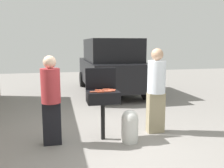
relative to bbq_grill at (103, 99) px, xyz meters
The scene contains 20 objects.
ground_plane 0.84m from the bbq_grill, 57.82° to the right, with size 24.00×24.00×0.00m, color gray.
bbq_grill is the anchor object (origin of this frame).
grill_lid_open 0.42m from the bbq_grill, 90.00° to the left, with size 0.60×0.05×0.42m, color black.
hot_dog_0 0.16m from the bbq_grill, 86.17° to the right, with size 0.03×0.03×0.13m, color #B74C33.
hot_dog_1 0.20m from the bbq_grill, 50.20° to the left, with size 0.03×0.03×0.13m, color #B74C33.
hot_dog_2 0.23m from the bbq_grill, ahead, with size 0.03×0.03×0.13m, color #AD4228.
hot_dog_3 0.27m from the bbq_grill, 154.14° to the right, with size 0.03×0.03×0.13m, color #C6593D.
hot_dog_4 0.24m from the bbq_grill, 28.24° to the right, with size 0.03×0.03×0.13m, color #C6593D.
hot_dog_5 0.19m from the bbq_grill, 148.07° to the right, with size 0.03×0.03×0.13m, color #AD4228.
hot_dog_6 0.22m from the bbq_grill, 114.84° to the right, with size 0.03×0.03×0.13m, color #AD4228.
hot_dog_7 0.18m from the bbq_grill, 26.53° to the right, with size 0.03×0.03×0.13m, color #B74C33.
hot_dog_8 0.22m from the bbq_grill, 53.05° to the left, with size 0.03×0.03×0.13m, color #AD4228.
hot_dog_9 0.25m from the bbq_grill, ahead, with size 0.03×0.03×0.13m, color #B74C33.
hot_dog_10 0.21m from the bbq_grill, 56.33° to the right, with size 0.03×0.03×0.13m, color #B74C33.
hot_dog_11 0.18m from the bbq_grill, 143.01° to the left, with size 0.03×0.03×0.13m, color #AD4228.
hot_dog_12 0.22m from the bbq_grill, 21.98° to the left, with size 0.03×0.03×0.13m, color #AD4228.
propane_tank 0.72m from the bbq_grill, 26.49° to the right, with size 0.32×0.32×0.62m.
person_left 0.96m from the bbq_grill, behind, with size 0.34×0.34×1.64m.
person_right 1.16m from the bbq_grill, ahead, with size 0.37×0.37×1.75m.
parked_minivan 4.67m from the bbq_grill, 75.77° to the left, with size 2.05×4.41×2.02m.
Camera 1 is at (-0.94, -4.24, 1.83)m, focal length 38.94 mm.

